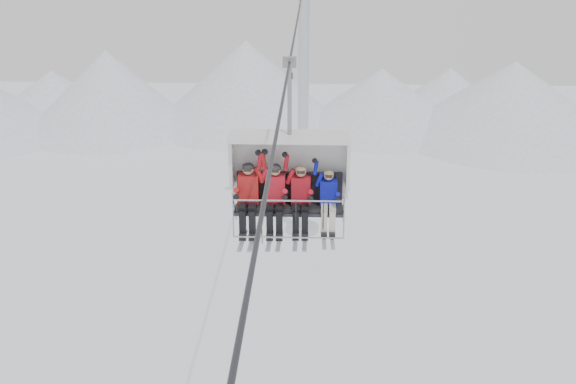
{
  "coord_description": "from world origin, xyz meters",
  "views": [
    {
      "loc": [
        0.53,
        -14.66,
        16.22
      ],
      "look_at": [
        0.0,
        0.0,
        10.64
      ],
      "focal_mm": 45.0,
      "sensor_mm": 36.0,
      "label": 1
    }
  ],
  "objects_px": {
    "skier_far_left": "(248,195)",
    "skier_center_left": "(275,195)",
    "skier_far_right": "(328,199)",
    "lift_tower_right": "(303,130)",
    "chairlift_carrier": "(290,171)",
    "skier_center_right": "(301,196)"
  },
  "relations": [
    {
      "from": "skier_far_left",
      "to": "skier_center_left",
      "type": "height_order",
      "value": "skier_far_left"
    },
    {
      "from": "chairlift_carrier",
      "to": "skier_far_left",
      "type": "relative_size",
      "value": 2.2
    },
    {
      "from": "skier_center_right",
      "to": "skier_far_right",
      "type": "distance_m",
      "value": 0.64
    },
    {
      "from": "lift_tower_right",
      "to": "chairlift_carrier",
      "type": "relative_size",
      "value": 3.38
    },
    {
      "from": "lift_tower_right",
      "to": "chairlift_carrier",
      "type": "bearing_deg",
      "value": -90.0
    },
    {
      "from": "skier_far_left",
      "to": "skier_far_right",
      "type": "distance_m",
      "value": 1.85
    },
    {
      "from": "lift_tower_right",
      "to": "skier_far_left",
      "type": "relative_size",
      "value": 7.44
    },
    {
      "from": "skier_center_left",
      "to": "skier_far_right",
      "type": "height_order",
      "value": "skier_center_left"
    },
    {
      "from": "skier_far_left",
      "to": "skier_far_right",
      "type": "relative_size",
      "value": 1.07
    },
    {
      "from": "chairlift_carrier",
      "to": "skier_center_left",
      "type": "bearing_deg",
      "value": -136.64
    },
    {
      "from": "skier_center_right",
      "to": "chairlift_carrier",
      "type": "bearing_deg",
      "value": 130.61
    },
    {
      "from": "skier_far_right",
      "to": "skier_center_right",
      "type": "bearing_deg",
      "value": 178.85
    },
    {
      "from": "skier_far_left",
      "to": "skier_center_left",
      "type": "xyz_separation_m",
      "value": [
        0.62,
        -0.0,
        -0.01
      ]
    },
    {
      "from": "skier_far_left",
      "to": "skier_far_right",
      "type": "xyz_separation_m",
      "value": [
        1.84,
        -0.02,
        -0.07
      ]
    },
    {
      "from": "lift_tower_right",
      "to": "skier_center_left",
      "type": "xyz_separation_m",
      "value": [
        -0.32,
        -21.21,
        4.48
      ]
    },
    {
      "from": "skier_center_left",
      "to": "skier_center_right",
      "type": "bearing_deg",
      "value": -0.34
    },
    {
      "from": "lift_tower_right",
      "to": "skier_center_left",
      "type": "distance_m",
      "value": 21.68
    },
    {
      "from": "skier_far_left",
      "to": "lift_tower_right",
      "type": "bearing_deg",
      "value": 87.45
    },
    {
      "from": "chairlift_carrier",
      "to": "skier_center_left",
      "type": "xyz_separation_m",
      "value": [
        -0.32,
        -0.31,
        -0.49
      ]
    },
    {
      "from": "chairlift_carrier",
      "to": "skier_far_left",
      "type": "distance_m",
      "value": 1.11
    },
    {
      "from": "chairlift_carrier",
      "to": "skier_center_right",
      "type": "xyz_separation_m",
      "value": [
        0.27,
        -0.31,
        -0.51
      ]
    },
    {
      "from": "skier_center_left",
      "to": "skier_far_right",
      "type": "distance_m",
      "value": 1.23
    }
  ]
}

